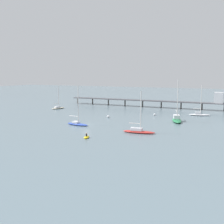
{
  "coord_description": "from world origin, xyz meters",
  "views": [
    {
      "loc": [
        37.2,
        -62.12,
        13.48
      ],
      "look_at": [
        0.0,
        15.56,
        1.5
      ],
      "focal_mm": 44.49,
      "sensor_mm": 36.0,
      "label": 1
    }
  ],
  "objects_px": {
    "mooring_buoy_outer": "(108,117)",
    "dinghy_yellow": "(86,137)",
    "sailboat_cream": "(58,107)",
    "mooring_buoy_far": "(155,115)",
    "sailboat_green": "(177,119)",
    "sailboat_red": "(138,130)",
    "sailboat_blue": "(77,123)",
    "sailboat_white": "(199,114)",
    "pier": "(166,100)"
  },
  "relations": [
    {
      "from": "mooring_buoy_outer",
      "to": "dinghy_yellow",
      "type": "bearing_deg",
      "value": -73.38
    },
    {
      "from": "sailboat_cream",
      "to": "mooring_buoy_far",
      "type": "bearing_deg",
      "value": -1.97
    },
    {
      "from": "mooring_buoy_far",
      "to": "sailboat_green",
      "type": "bearing_deg",
      "value": -41.74
    },
    {
      "from": "sailboat_green",
      "to": "sailboat_red",
      "type": "relative_size",
      "value": 1.24
    },
    {
      "from": "mooring_buoy_far",
      "to": "mooring_buoy_outer",
      "type": "height_order",
      "value": "mooring_buoy_outer"
    },
    {
      "from": "sailboat_blue",
      "to": "sailboat_red",
      "type": "distance_m",
      "value": 18.09
    },
    {
      "from": "sailboat_green",
      "to": "mooring_buoy_outer",
      "type": "height_order",
      "value": "sailboat_green"
    },
    {
      "from": "sailboat_red",
      "to": "sailboat_cream",
      "type": "relative_size",
      "value": 1.07
    },
    {
      "from": "sailboat_blue",
      "to": "dinghy_yellow",
      "type": "distance_m",
      "value": 15.18
    },
    {
      "from": "dinghy_yellow",
      "to": "mooring_buoy_far",
      "type": "distance_m",
      "value": 36.31
    },
    {
      "from": "sailboat_white",
      "to": "sailboat_cream",
      "type": "height_order",
      "value": "sailboat_white"
    },
    {
      "from": "dinghy_yellow",
      "to": "mooring_buoy_far",
      "type": "relative_size",
      "value": 3.4
    },
    {
      "from": "pier",
      "to": "sailboat_white",
      "type": "xyz_separation_m",
      "value": [
        14.78,
        -14.84,
        -2.69
      ]
    },
    {
      "from": "sailboat_red",
      "to": "dinghy_yellow",
      "type": "xyz_separation_m",
      "value": [
        -8.2,
        -9.32,
        -0.38
      ]
    },
    {
      "from": "sailboat_blue",
      "to": "pier",
      "type": "bearing_deg",
      "value": 75.68
    },
    {
      "from": "pier",
      "to": "dinghy_yellow",
      "type": "bearing_deg",
      "value": -91.97
    },
    {
      "from": "sailboat_red",
      "to": "pier",
      "type": "bearing_deg",
      "value": 97.36
    },
    {
      "from": "dinghy_yellow",
      "to": "mooring_buoy_outer",
      "type": "bearing_deg",
      "value": 106.62
    },
    {
      "from": "sailboat_cream",
      "to": "dinghy_yellow",
      "type": "distance_m",
      "value": 51.29
    },
    {
      "from": "sailboat_red",
      "to": "sailboat_cream",
      "type": "bearing_deg",
      "value": 146.96
    },
    {
      "from": "pier",
      "to": "sailboat_red",
      "type": "relative_size",
      "value": 6.65
    },
    {
      "from": "sailboat_green",
      "to": "mooring_buoy_far",
      "type": "relative_size",
      "value": 16.28
    },
    {
      "from": "sailboat_blue",
      "to": "sailboat_white",
      "type": "relative_size",
      "value": 1.07
    },
    {
      "from": "sailboat_green",
      "to": "sailboat_red",
      "type": "distance_m",
      "value": 19.42
    },
    {
      "from": "sailboat_white",
      "to": "sailboat_red",
      "type": "bearing_deg",
      "value": -104.38
    },
    {
      "from": "pier",
      "to": "sailboat_red",
      "type": "height_order",
      "value": "sailboat_red"
    },
    {
      "from": "sailboat_red",
      "to": "dinghy_yellow",
      "type": "height_order",
      "value": "sailboat_red"
    },
    {
      "from": "dinghy_yellow",
      "to": "mooring_buoy_far",
      "type": "bearing_deg",
      "value": 83.88
    },
    {
      "from": "sailboat_blue",
      "to": "sailboat_cream",
      "type": "bearing_deg",
      "value": 134.44
    },
    {
      "from": "sailboat_green",
      "to": "dinghy_yellow",
      "type": "relative_size",
      "value": 4.79
    },
    {
      "from": "pier",
      "to": "sailboat_red",
      "type": "xyz_separation_m",
      "value": [
        6.23,
        -48.2,
        -2.69
      ]
    },
    {
      "from": "sailboat_blue",
      "to": "sailboat_green",
      "type": "height_order",
      "value": "sailboat_green"
    },
    {
      "from": "mooring_buoy_far",
      "to": "sailboat_cream",
      "type": "bearing_deg",
      "value": 178.03
    },
    {
      "from": "sailboat_blue",
      "to": "sailboat_cream",
      "type": "xyz_separation_m",
      "value": [
        -25.31,
        25.8,
        -0.03
      ]
    },
    {
      "from": "mooring_buoy_far",
      "to": "mooring_buoy_outer",
      "type": "distance_m",
      "value": 15.45
    },
    {
      "from": "sailboat_white",
      "to": "mooring_buoy_outer",
      "type": "distance_m",
      "value": 29.68
    },
    {
      "from": "sailboat_white",
      "to": "mooring_buoy_far",
      "type": "bearing_deg",
      "value": -152.97
    },
    {
      "from": "sailboat_cream",
      "to": "sailboat_green",
      "type": "bearing_deg",
      "value": -10.95
    },
    {
      "from": "sailboat_blue",
      "to": "mooring_buoy_outer",
      "type": "height_order",
      "value": "sailboat_blue"
    },
    {
      "from": "sailboat_cream",
      "to": "mooring_buoy_far",
      "type": "relative_size",
      "value": 12.18
    },
    {
      "from": "sailboat_red",
      "to": "mooring_buoy_outer",
      "type": "relative_size",
      "value": 12.05
    },
    {
      "from": "sailboat_blue",
      "to": "sailboat_cream",
      "type": "height_order",
      "value": "sailboat_blue"
    },
    {
      "from": "sailboat_white",
      "to": "mooring_buoy_outer",
      "type": "xyz_separation_m",
      "value": [
        -24.49,
        -16.78,
        -0.2
      ]
    },
    {
      "from": "mooring_buoy_far",
      "to": "mooring_buoy_outer",
      "type": "bearing_deg",
      "value": -138.68
    },
    {
      "from": "pier",
      "to": "mooring_buoy_far",
      "type": "bearing_deg",
      "value": -84.94
    },
    {
      "from": "pier",
      "to": "sailboat_green",
      "type": "bearing_deg",
      "value": -69.85
    },
    {
      "from": "sailboat_blue",
      "to": "dinghy_yellow",
      "type": "xyz_separation_m",
      "value": [
        9.74,
        -11.64,
        -0.37
      ]
    },
    {
      "from": "sailboat_red",
      "to": "sailboat_cream",
      "type": "xyz_separation_m",
      "value": [
        -43.25,
        28.13,
        -0.04
      ]
    },
    {
      "from": "pier",
      "to": "sailboat_green",
      "type": "relative_size",
      "value": 5.35
    },
    {
      "from": "mooring_buoy_far",
      "to": "mooring_buoy_outer",
      "type": "relative_size",
      "value": 0.92
    }
  ]
}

